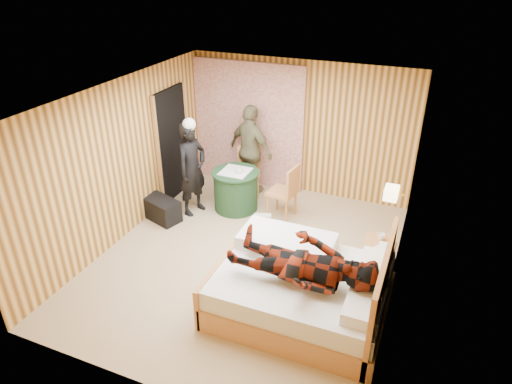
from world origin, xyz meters
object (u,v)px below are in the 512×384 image
at_px(bed, 304,288).
at_px(chair_near, 287,189).
at_px(nightstand, 377,261).
at_px(man_at_table, 251,150).
at_px(chair_far, 249,167).
at_px(wall_lamp, 392,193).
at_px(duffel_bag, 161,209).
at_px(man_on_bed, 303,255).
at_px(woman_standing, 192,169).
at_px(round_table, 236,190).

distance_m(bed, chair_near, 2.32).
bearing_deg(nightstand, man_at_table, 146.51).
bearing_deg(chair_far, wall_lamp, -53.16).
relative_size(chair_far, duffel_bag, 1.37).
bearing_deg(man_at_table, man_on_bed, 144.37).
distance_m(wall_lamp, man_at_table, 3.17).
bearing_deg(nightstand, woman_standing, 168.32).
distance_m(nightstand, round_table, 2.87).
height_order(chair_far, duffel_bag, chair_far).
bearing_deg(round_table, man_at_table, 90.00).
bearing_deg(round_table, bed, -47.39).
distance_m(chair_far, chair_near, 1.16).
xyz_separation_m(duffel_bag, man_on_bed, (2.96, -1.46, 0.82)).
bearing_deg(wall_lamp, nightstand, -104.82).
distance_m(wall_lamp, bed, 1.72).
distance_m(chair_far, duffel_bag, 1.83).
xyz_separation_m(bed, round_table, (-1.90, 2.07, 0.04)).
xyz_separation_m(round_table, man_on_bed, (1.93, -2.30, 0.64)).
relative_size(chair_far, man_at_table, 0.54).
relative_size(bed, chair_far, 2.31).
bearing_deg(woman_standing, nightstand, -87.95).
distance_m(duffel_bag, woman_standing, 0.88).
bearing_deg(bed, duffel_bag, 157.27).
bearing_deg(man_on_bed, duffel_bag, 153.79).
bearing_deg(woman_standing, man_at_table, -16.76).
bearing_deg(chair_near, chair_far, -115.58).
xyz_separation_m(nightstand, man_on_bed, (-0.73, -1.24, 0.72)).
xyz_separation_m(bed, chair_far, (-1.94, 2.73, 0.20)).
bearing_deg(chair_far, woman_standing, -143.68).
bearing_deg(wall_lamp, chair_far, 150.37).
xyz_separation_m(nightstand, woman_standing, (-3.30, 0.68, 0.54)).
bearing_deg(bed, nightstand, 52.89).
xyz_separation_m(duffel_bag, woman_standing, (0.39, 0.46, 0.64)).
bearing_deg(man_at_table, duffel_bag, 77.73).
bearing_deg(wall_lamp, man_on_bed, -118.93).
xyz_separation_m(chair_far, duffel_bag, (-1.00, -1.50, -0.35)).
bearing_deg(wall_lamp, round_table, 161.61).
relative_size(bed, chair_near, 2.19).
relative_size(chair_near, duffel_bag, 1.44).
relative_size(wall_lamp, chair_near, 0.27).
bearing_deg(man_at_table, nightstand, 168.06).
height_order(duffel_bag, woman_standing, woman_standing).
xyz_separation_m(round_table, duffel_bag, (-1.03, -0.84, -0.18)).
bearing_deg(bed, man_on_bed, -82.39).
xyz_separation_m(woman_standing, man_at_table, (0.64, 1.08, 0.03)).
distance_m(round_table, chair_near, 0.96).
height_order(nightstand, chair_far, chair_far).
relative_size(nightstand, woman_standing, 0.35).
bearing_deg(nightstand, duffel_bag, 176.53).
xyz_separation_m(chair_near, duffel_bag, (-1.97, -0.87, -0.38)).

